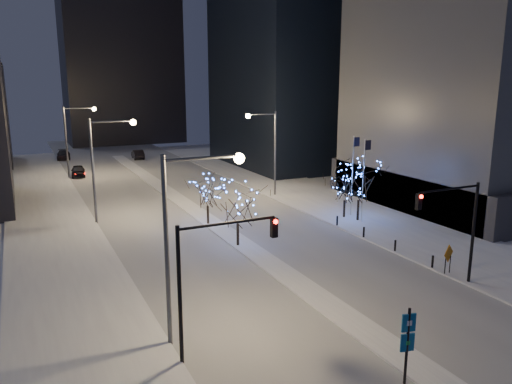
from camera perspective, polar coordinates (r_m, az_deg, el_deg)
ground at (r=29.94m, az=10.74°, el=-14.32°), size 160.00×160.00×0.00m
road at (r=60.06m, az=-9.42°, el=-0.47°), size 20.00×130.00×0.02m
median at (r=55.39m, az=-7.94°, el=-1.47°), size 2.00×80.00×0.15m
east_sidewalk at (r=53.45m, az=11.01°, el=-2.10°), size 10.00×90.00×0.15m
west_sidewalk at (r=43.41m, az=-21.63°, el=-6.25°), size 8.00×90.00×0.15m
midrise_block at (r=63.78m, az=26.93°, el=12.70°), size 30.00×22.00×30.00m
plinth at (r=64.78m, az=25.79°, el=1.18°), size 30.00×24.00×4.00m
horizon_block at (r=115.64m, az=-15.25°, el=15.96°), size 24.00×14.00×42.00m
street_lamp_w_near at (r=25.33m, az=-7.98°, el=-3.45°), size 4.40×0.56×10.00m
street_lamp_w_mid at (r=49.27m, az=-17.03°, el=3.96°), size 4.40×0.56×10.00m
street_lamp_w_far at (r=73.92m, az=-20.13°, el=6.48°), size 4.40×0.56×10.00m
street_lamp_east at (r=58.03m, az=1.41°, el=5.70°), size 3.90×0.56×10.00m
traffic_signal_west at (r=24.24m, az=-5.24°, el=-8.47°), size 5.26×0.43×7.00m
traffic_signal_east at (r=34.71m, az=22.06°, el=-2.83°), size 5.26×0.43×7.00m
flagpoles at (r=49.33m, az=11.62°, el=2.27°), size 1.35×2.60×8.00m
bollards at (r=42.91m, az=13.86°, el=-5.18°), size 0.16×12.16×0.90m
car_near at (r=75.83m, az=-19.66°, el=2.28°), size 2.32×4.77×1.57m
car_mid at (r=89.99m, az=-13.36°, el=4.21°), size 1.99×4.90×1.58m
car_far at (r=93.29m, az=-21.14°, el=3.98°), size 2.66×5.49×1.54m
holiday_tree_median_near at (r=40.56m, az=-2.12°, el=-1.36°), size 4.73×4.73×5.54m
holiday_tree_median_far at (r=47.04m, az=-5.57°, el=-0.07°), size 3.98×3.98×4.56m
holiday_tree_plaza_near at (r=48.88m, az=11.72°, el=1.16°), size 5.64×5.64×5.99m
holiday_tree_plaza_far at (r=49.84m, az=10.15°, el=0.74°), size 4.54×4.54×5.03m
wayfinding_sign at (r=24.03m, az=16.94°, el=-15.69°), size 0.66×0.22×3.72m
construction_sign at (r=37.73m, az=21.13°, el=-6.85°), size 1.24×0.45×2.12m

